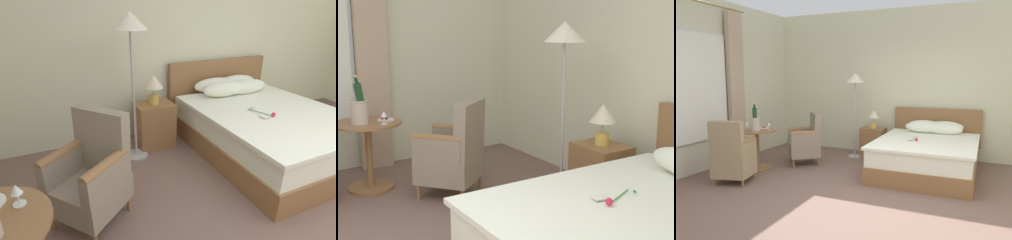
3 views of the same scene
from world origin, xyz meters
TOP-DOWN VIEW (x-y plane):
  - wall_headboard_side at (0.00, 2.97)m, footprint 6.52×0.12m
  - bed at (0.43, 1.83)m, footprint 1.68×2.17m
  - nightstand at (-0.79, 2.49)m, footprint 0.51×0.39m
  - bedside_lamp at (-0.79, 2.49)m, footprint 0.25×0.25m
  - floor_lamp_brass at (-1.11, 2.29)m, footprint 0.39×0.39m
  - wine_glass_near_bucket at (-2.23, 0.92)m, footprint 0.07×0.07m
  - armchair_by_window at (-1.77, 1.45)m, footprint 0.77×0.77m

SIDE VIEW (x-z plane):
  - nightstand at x=-0.79m, z-range 0.00..0.60m
  - bed at x=0.43m, z-range -0.18..0.84m
  - armchair_by_window at x=-1.77m, z-range -0.04..0.92m
  - wine_glass_near_bucket at x=-2.23m, z-range 0.73..0.87m
  - bedside_lamp at x=-0.79m, z-range 0.66..1.05m
  - floor_lamp_brass at x=-1.11m, z-range 0.61..2.33m
  - wall_headboard_side at x=0.00m, z-range 0.00..3.04m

